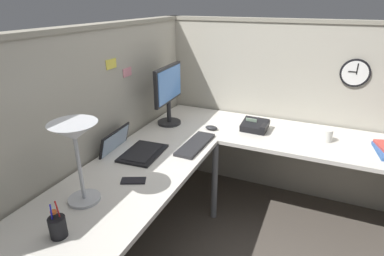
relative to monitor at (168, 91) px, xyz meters
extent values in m
plane|color=#4C443D|center=(-0.30, -0.64, -1.02)|extent=(6.80, 6.80, 0.00)
cube|color=#A8A393|center=(-0.67, 0.23, -0.25)|extent=(2.57, 0.10, 1.55)
cube|color=gray|center=(-0.67, 0.23, 0.54)|extent=(2.57, 0.12, 0.03)
cube|color=#A8A393|center=(0.57, -0.90, -0.25)|extent=(0.10, 2.37, 1.55)
cube|color=gray|center=(0.57, -0.90, 0.54)|extent=(0.12, 2.37, 0.03)
cube|color=beige|center=(-0.68, -0.17, -0.31)|extent=(2.35, 0.66, 0.03)
cube|color=beige|center=(0.17, -1.24, -0.31)|extent=(0.66, 1.49, 0.03)
cylinder|color=slate|center=(-0.14, -0.48, -0.67)|extent=(0.05, 0.05, 0.70)
cylinder|color=#232326|center=(0.00, 0.00, -0.28)|extent=(0.20, 0.20, 0.02)
cylinder|color=#232326|center=(0.00, 0.00, -0.18)|extent=(0.04, 0.04, 0.20)
cube|color=#232326|center=(0.00, 0.00, 0.06)|extent=(0.46, 0.05, 0.30)
cube|color=#4C84D8|center=(0.00, -0.02, 0.06)|extent=(0.42, 0.03, 0.26)
cube|color=black|center=(-0.58, -0.10, -0.29)|extent=(0.36, 0.26, 0.02)
cube|color=black|center=(-0.58, -0.10, -0.28)|extent=(0.30, 0.20, 0.00)
cube|color=black|center=(-0.60, 0.13, -0.25)|extent=(0.34, 0.09, 0.22)
cube|color=#99B2D1|center=(-0.60, 0.12, -0.25)|extent=(0.31, 0.08, 0.18)
cube|color=#232326|center=(-0.31, -0.38, -0.28)|extent=(0.43, 0.15, 0.02)
ellipsoid|color=#232326|center=(0.02, -0.38, -0.28)|extent=(0.06, 0.10, 0.03)
cylinder|color=#B7BABF|center=(-1.16, -0.10, -0.29)|extent=(0.17, 0.17, 0.02)
cylinder|color=#B7BABF|center=(-1.16, -0.10, -0.09)|extent=(0.02, 0.02, 0.38)
cone|color=#B7BABF|center=(-1.16, -0.10, 0.11)|extent=(0.24, 0.24, 0.09)
cylinder|color=black|center=(-1.42, -0.18, -0.24)|extent=(0.08, 0.08, 0.10)
cylinder|color=#1E1EB2|center=(-1.44, -0.17, -0.18)|extent=(0.01, 0.02, 0.13)
cylinder|color=#B21E1E|center=(-1.41, -0.19, -0.18)|extent=(0.01, 0.02, 0.13)
cylinder|color=#D8591E|center=(-1.42, -0.17, -0.17)|extent=(0.03, 0.03, 0.01)
cube|color=black|center=(-0.90, -0.23, -0.29)|extent=(0.12, 0.16, 0.01)
cube|color=black|center=(0.15, -0.71, -0.26)|extent=(0.20, 0.21, 0.10)
cube|color=#8CA58C|center=(0.15, -0.68, -0.22)|extent=(0.02, 0.09, 0.04)
cube|color=black|center=(0.15, -0.79, -0.24)|extent=(0.19, 0.05, 0.04)
cylinder|color=silver|center=(0.15, -1.25, -0.25)|extent=(0.08, 0.08, 0.10)
cylinder|color=black|center=(0.51, -1.38, 0.17)|extent=(0.03, 0.22, 0.22)
cylinder|color=white|center=(0.50, -1.38, 0.17)|extent=(0.00, 0.19, 0.19)
cube|color=black|center=(0.49, -1.36, 0.18)|extent=(0.00, 0.06, 0.01)
cube|color=black|center=(0.49, -1.39, 0.20)|extent=(0.00, 0.01, 0.08)
cube|color=pink|center=(-0.30, 0.18, 0.20)|extent=(0.10, 0.00, 0.06)
cube|color=#EAD84C|center=(-0.48, 0.18, 0.29)|extent=(0.11, 0.00, 0.07)
camera|label=1|loc=(-2.19, -1.18, 0.70)|focal=28.90mm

